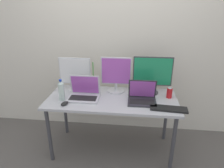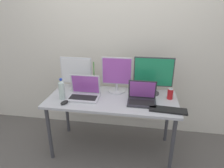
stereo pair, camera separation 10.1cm
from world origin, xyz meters
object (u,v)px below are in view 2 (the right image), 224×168
at_px(laptop_silver, 84,92).
at_px(water_bottle, 62,90).
at_px(laptop_secondary, 142,97).
at_px(monitor_center, 117,74).
at_px(mouse_by_keyboard, 64,102).
at_px(work_desk, 112,103).
at_px(soda_can_near_keyboard, 170,94).
at_px(bamboo_vase, 94,86).
at_px(monitor_left, 76,73).
at_px(monitor_right, 153,74).
at_px(keyboard_main, 168,110).

relative_size(laptop_silver, water_bottle, 1.41).
distance_m(laptop_secondary, water_bottle, 0.93).
height_order(monitor_center, laptop_silver, monitor_center).
relative_size(mouse_by_keyboard, water_bottle, 0.41).
relative_size(work_desk, soda_can_near_keyboard, 12.16).
xyz_separation_m(laptop_silver, bamboo_vase, (0.09, 0.16, 0.02)).
relative_size(monitor_left, monitor_right, 0.90).
distance_m(laptop_silver, mouse_by_keyboard, 0.27).
bearing_deg(laptop_silver, work_desk, 4.25).
distance_m(laptop_silver, laptop_secondary, 0.68).
height_order(work_desk, mouse_by_keyboard, mouse_by_keyboard).
relative_size(mouse_by_keyboard, soda_can_near_keyboard, 0.83).
bearing_deg(monitor_center, work_desk, -97.59).
height_order(monitor_center, bamboo_vase, monitor_center).
bearing_deg(monitor_center, soda_can_near_keyboard, -10.27).
height_order(work_desk, bamboo_vase, bamboo_vase).
height_order(laptop_silver, laptop_secondary, laptop_silver).
height_order(laptop_secondary, soda_can_near_keyboard, laptop_secondary).
bearing_deg(laptop_silver, monitor_left, 125.62).
distance_m(monitor_center, monitor_right, 0.44).
bearing_deg(mouse_by_keyboard, laptop_secondary, 33.60).
bearing_deg(work_desk, laptop_secondary, -8.08).
xyz_separation_m(monitor_center, monitor_right, (0.44, -0.00, 0.03)).
relative_size(water_bottle, soda_can_near_keyboard, 2.02).
bearing_deg(laptop_silver, water_bottle, -159.78).
distance_m(keyboard_main, water_bottle, 1.21).
bearing_deg(water_bottle, monitor_left, 76.11).
height_order(monitor_left, monitor_right, monitor_right).
height_order(work_desk, soda_can_near_keyboard, soda_can_near_keyboard).
height_order(laptop_secondary, bamboo_vase, bamboo_vase).
xyz_separation_m(laptop_secondary, mouse_by_keyboard, (-0.86, -0.18, -0.04)).
distance_m(laptop_secondary, mouse_by_keyboard, 0.87).
height_order(monitor_right, keyboard_main, monitor_right).
relative_size(monitor_left, bamboo_vase, 1.07).
bearing_deg(keyboard_main, monitor_right, 115.31).
distance_m(keyboard_main, mouse_by_keyboard, 1.13).
height_order(keyboard_main, water_bottle, water_bottle).
bearing_deg(keyboard_main, soda_can_near_keyboard, 85.40).
height_order(monitor_right, bamboo_vase, monitor_right).
xyz_separation_m(monitor_center, soda_can_near_keyboard, (0.65, -0.12, -0.17)).
bearing_deg(keyboard_main, laptop_silver, 173.63).
height_order(monitor_left, laptop_silver, monitor_left).
bearing_deg(laptop_silver, bamboo_vase, 60.98).
height_order(monitor_center, mouse_by_keyboard, monitor_center).
distance_m(work_desk, laptop_silver, 0.36).
bearing_deg(work_desk, monitor_right, 23.36).
bearing_deg(monitor_right, monitor_left, -179.93).
bearing_deg(soda_can_near_keyboard, monitor_center, 169.73).
bearing_deg(bamboo_vase, keyboard_main, -21.37).
relative_size(monitor_center, bamboo_vase, 1.12).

